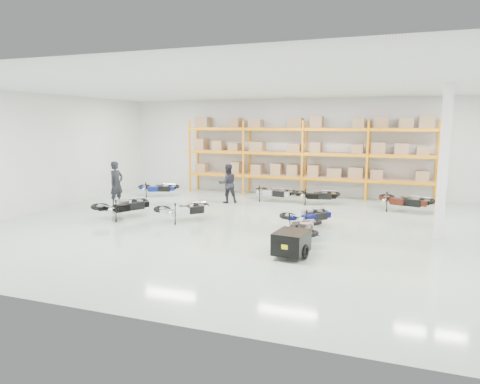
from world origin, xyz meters
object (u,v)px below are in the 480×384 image
at_px(moto_silver_left, 184,206).
at_px(moto_back_d, 405,197).
at_px(moto_black_far_left, 123,202).
at_px(moto_touring_right, 304,224).
at_px(moto_back_b, 274,190).
at_px(moto_back_c, 317,192).
at_px(trailer, 291,243).
at_px(moto_blue_centre, 308,212).
at_px(moto_back_a, 158,185).
at_px(person_left, 116,184).
at_px(person_back, 228,183).

distance_m(moto_silver_left, moto_back_d, 8.44).
height_order(moto_silver_left, moto_black_far_left, moto_black_far_left).
bearing_deg(moto_back_d, moto_touring_right, 169.74).
height_order(moto_touring_right, moto_back_b, moto_back_b).
height_order(moto_silver_left, moto_touring_right, moto_silver_left).
xyz_separation_m(moto_back_c, moto_back_d, (3.44, -0.40, 0.05)).
height_order(moto_silver_left, trailer, moto_silver_left).
distance_m(moto_blue_centre, moto_back_d, 4.82).
bearing_deg(moto_back_b, trailer, -151.65).
relative_size(moto_blue_centre, moto_back_c, 0.97).
distance_m(moto_back_a, moto_back_d, 10.76).
bearing_deg(moto_back_a, person_left, 152.42).
bearing_deg(moto_silver_left, moto_back_a, -6.67).
bearing_deg(moto_back_d, moto_blue_centre, 158.16).
distance_m(moto_black_far_left, person_left, 2.43).
height_order(moto_touring_right, moto_back_c, moto_back_c).
distance_m(moto_back_a, moto_back_c, 7.34).
bearing_deg(moto_black_far_left, moto_back_c, -111.08).
bearing_deg(moto_back_a, moto_back_b, -103.67).
bearing_deg(moto_blue_centre, moto_touring_right, 136.65).
bearing_deg(moto_back_d, person_back, 111.42).
xyz_separation_m(moto_back_d, person_left, (-11.14, -2.72, 0.36)).
relative_size(trailer, person_back, 0.98).
bearing_deg(moto_back_a, moto_silver_left, -159.70).
distance_m(moto_touring_right, moto_back_c, 5.91).
bearing_deg(moto_black_far_left, moto_blue_centre, -143.00).
height_order(moto_back_a, person_back, person_back).
xyz_separation_m(moto_black_far_left, moto_back_b, (4.25, 5.02, -0.06)).
xyz_separation_m(moto_silver_left, moto_back_b, (1.96, 4.72, -0.02)).
distance_m(moto_silver_left, moto_black_far_left, 2.30).
bearing_deg(person_back, moto_touring_right, 94.98).
bearing_deg(moto_touring_right, trailer, -95.12).
xyz_separation_m(moto_silver_left, person_back, (0.20, 3.72, 0.30)).
xyz_separation_m(moto_touring_right, moto_back_d, (2.84, 5.47, 0.05)).
height_order(moto_back_d, person_back, person_back).
xyz_separation_m(moto_silver_left, moto_black_far_left, (-2.28, -0.30, 0.04)).
bearing_deg(moto_back_a, moto_black_far_left, 175.46).
distance_m(trailer, moto_back_c, 7.50).
bearing_deg(moto_back_d, moto_back_a, 107.52).
bearing_deg(person_back, moto_back_a, -42.91).
bearing_deg(trailer, moto_silver_left, 154.98).
distance_m(moto_back_a, person_back, 3.71).
distance_m(moto_touring_right, moto_back_b, 6.45).
xyz_separation_m(moto_silver_left, moto_touring_right, (4.45, -1.23, -0.03)).
xyz_separation_m(moto_back_a, moto_back_b, (5.43, 0.54, 0.00)).
distance_m(moto_blue_centre, moto_back_c, 4.17).
distance_m(moto_back_a, person_left, 2.71).
relative_size(moto_blue_centre, moto_back_b, 0.97).
relative_size(moto_back_b, moto_back_d, 0.91).
height_order(moto_black_far_left, moto_touring_right, moto_black_far_left).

